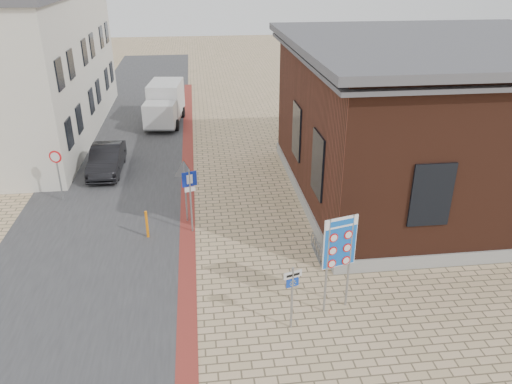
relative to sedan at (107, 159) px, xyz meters
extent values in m
plane|color=tan|center=(5.97, -11.14, -0.68)|extent=(120.00, 120.00, 0.00)
cube|color=#38383A|center=(0.47, 3.86, -0.67)|extent=(7.00, 60.00, 0.02)
cube|color=maroon|center=(3.97, -1.14, -0.66)|extent=(0.60, 40.00, 0.02)
cube|color=gray|center=(14.97, -4.14, -0.43)|extent=(12.15, 12.15, 0.50)
cube|color=#492317|center=(14.97, -4.14, 2.82)|extent=(12.00, 12.00, 6.00)
cube|color=#515056|center=(14.97, -4.14, 5.97)|extent=(13.00, 13.00, 0.30)
cube|color=#515056|center=(14.97, -4.14, 5.57)|extent=(12.70, 12.70, 0.15)
cube|color=black|center=(8.95, -7.14, 2.12)|extent=(0.12, 1.60, 2.40)
cube|color=black|center=(8.95, -3.14, 2.12)|extent=(0.12, 1.60, 2.40)
cube|color=black|center=(11.97, -10.16, 2.12)|extent=(1.40, 0.12, 2.20)
cube|color=black|center=(-1.51, -0.34, 1.52)|extent=(0.10, 1.10, 1.40)
cube|color=black|center=(-1.51, 2.06, 1.52)|extent=(0.10, 1.10, 1.40)
cube|color=black|center=(-1.51, -0.34, 4.32)|extent=(0.10, 1.10, 1.40)
cube|color=black|center=(-1.51, 2.06, 4.32)|extent=(0.10, 1.10, 1.40)
cube|color=silver|center=(-5.03, 6.86, 3.72)|extent=(7.00, 6.00, 8.80)
cube|color=black|center=(-1.51, 5.66, 1.52)|extent=(0.10, 1.10, 1.40)
cube|color=black|center=(-1.51, 8.06, 1.52)|extent=(0.10, 1.10, 1.40)
cube|color=black|center=(-1.51, 5.66, 4.32)|extent=(0.10, 1.10, 1.40)
cube|color=black|center=(-1.51, 8.06, 4.32)|extent=(0.10, 1.10, 1.40)
cube|color=silver|center=(-5.03, 12.86, 3.32)|extent=(7.00, 6.00, 8.00)
cube|color=black|center=(-1.51, 11.66, 1.52)|extent=(0.10, 1.10, 1.40)
cube|color=black|center=(-1.51, 14.06, 1.52)|extent=(0.10, 1.10, 1.40)
cube|color=black|center=(-1.51, 11.66, 4.32)|extent=(0.10, 1.10, 1.40)
cube|color=black|center=(-1.51, 14.06, 4.32)|extent=(0.10, 1.10, 1.40)
torus|color=slate|center=(8.62, -9.54, -0.40)|extent=(0.04, 0.60, 0.60)
torus|color=slate|center=(8.62, -9.24, -0.40)|extent=(0.04, 0.60, 0.60)
torus|color=slate|center=(8.62, -8.94, -0.40)|extent=(0.04, 0.60, 0.60)
torus|color=slate|center=(8.62, -8.64, -0.40)|extent=(0.04, 0.60, 0.60)
torus|color=slate|center=(8.62, -8.34, -0.40)|extent=(0.04, 0.60, 0.60)
cube|color=slate|center=(8.62, -8.94, -0.66)|extent=(0.08, 1.60, 0.04)
imported|color=black|center=(0.00, 0.00, 0.00)|extent=(1.45, 4.12, 1.35)
cube|color=slate|center=(2.54, 7.83, -0.28)|extent=(2.43, 5.00, 0.22)
cube|color=silver|center=(2.34, 6.14, 0.44)|extent=(2.04, 1.73, 1.43)
cube|color=black|center=(2.26, 5.48, 0.70)|extent=(1.69, 0.28, 0.71)
cube|color=silver|center=(2.64, 8.62, 0.88)|extent=(2.33, 3.42, 1.96)
cylinder|color=black|center=(1.45, 6.52, -0.32)|extent=(0.31, 0.73, 0.71)
cylinder|color=black|center=(3.30, 6.30, -0.32)|extent=(0.31, 0.73, 0.71)
cylinder|color=black|center=(1.79, 9.35, -0.32)|extent=(0.31, 0.73, 0.71)
cylinder|color=black|center=(3.64, 9.13, -0.32)|extent=(0.31, 0.73, 0.71)
cylinder|color=gray|center=(8.11, -12.03, 0.89)|extent=(0.07, 0.07, 3.14)
cylinder|color=gray|center=(8.84, -11.83, 0.89)|extent=(0.07, 0.07, 3.14)
cube|color=white|center=(8.47, -11.93, 1.65)|extent=(1.05, 0.32, 1.61)
cube|color=blue|center=(8.47, -11.93, 1.65)|extent=(1.01, 0.31, 1.57)
cube|color=white|center=(8.47, -11.93, 2.30)|extent=(1.01, 0.32, 0.30)
cylinder|color=gray|center=(6.97, -12.64, 0.35)|extent=(0.07, 0.07, 2.05)
cube|color=silver|center=(6.97, -12.64, 1.15)|extent=(0.54, 0.20, 0.20)
cube|color=#0F38B7|center=(6.97, -12.64, 0.88)|extent=(0.37, 0.15, 0.25)
cylinder|color=gray|center=(4.17, -6.64, 0.63)|extent=(0.07, 0.07, 2.62)
cube|color=#0D25A5|center=(4.17, -6.64, 1.58)|extent=(0.56, 0.23, 0.58)
cube|color=white|center=(4.17, -6.64, 1.16)|extent=(0.41, 0.18, 0.19)
cylinder|color=gray|center=(3.97, -5.75, 0.59)|extent=(0.07, 0.07, 2.54)
cylinder|color=gray|center=(-1.50, -3.14, 0.50)|extent=(0.07, 0.07, 2.35)
cylinder|color=red|center=(-1.50, -3.14, 1.40)|extent=(0.55, 0.16, 0.56)
cylinder|color=orange|center=(2.47, -6.88, -0.12)|extent=(0.13, 0.13, 1.12)
camera|label=1|loc=(4.57, -23.91, 9.03)|focal=35.00mm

